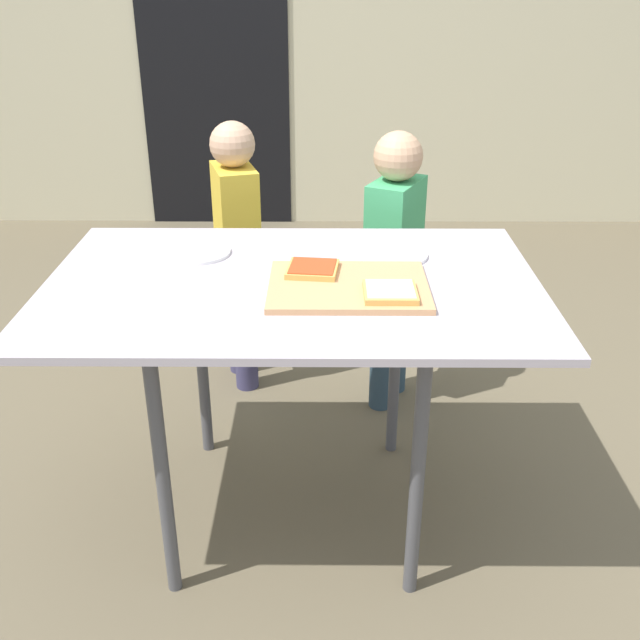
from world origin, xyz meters
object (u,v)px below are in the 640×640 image
at_px(dining_table, 293,304).
at_px(child_right, 394,255).
at_px(pizza_slice_near_right, 390,292).
at_px(pizza_slice_far_left, 312,269).
at_px(child_left, 237,242).
at_px(plate_white_left, 197,252).
at_px(plate_white_right, 394,255).
at_px(cutting_board, 348,286).

relative_size(dining_table, child_right, 1.27).
relative_size(dining_table, pizza_slice_near_right, 9.94).
relative_size(pizza_slice_near_right, child_right, 0.13).
bearing_deg(dining_table, pizza_slice_near_right, -26.99).
bearing_deg(dining_table, child_right, 63.37).
relative_size(pizza_slice_far_left, child_left, 0.14).
xyz_separation_m(pizza_slice_far_left, child_right, (0.28, 0.64, -0.21)).
bearing_deg(child_right, plate_white_left, -143.02).
bearing_deg(plate_white_right, pizza_slice_far_left, -145.90).
distance_m(plate_white_left, child_right, 0.80).
bearing_deg(cutting_board, pizza_slice_near_right, -35.19).
relative_size(cutting_board, pizza_slice_far_left, 2.83).
relative_size(cutting_board, plate_white_right, 2.12).
bearing_deg(pizza_slice_far_left, plate_white_right, 34.10).
xyz_separation_m(dining_table, child_right, (0.34, 0.67, -0.11)).
distance_m(plate_white_left, child_left, 0.64).
xyz_separation_m(dining_table, pizza_slice_near_right, (0.25, -0.13, 0.09)).
xyz_separation_m(plate_white_right, child_right, (0.05, 0.49, -0.19)).
bearing_deg(child_right, plate_white_right, -95.71).
bearing_deg(child_right, pizza_slice_near_right, -96.01).
height_order(pizza_slice_far_left, child_left, child_left).
xyz_separation_m(pizza_slice_far_left, child_left, (-0.30, 0.79, -0.21)).
bearing_deg(plate_white_left, cutting_board, -30.38).
relative_size(plate_white_left, child_right, 0.19).
bearing_deg(cutting_board, dining_table, 159.52).
xyz_separation_m(cutting_board, pizza_slice_far_left, (-0.09, 0.08, 0.02)).
bearing_deg(dining_table, plate_white_right, 32.46).
distance_m(dining_table, plate_white_right, 0.35).
height_order(dining_table, plate_white_left, plate_white_left).
distance_m(pizza_slice_far_left, plate_white_left, 0.38).
height_order(dining_table, plate_white_right, plate_white_right).
bearing_deg(pizza_slice_near_right, dining_table, 153.01).
relative_size(plate_white_right, child_right, 0.19).
xyz_separation_m(dining_table, cutting_board, (0.15, -0.06, 0.08)).
height_order(cutting_board, pizza_slice_far_left, pizza_slice_far_left).
xyz_separation_m(dining_table, plate_white_right, (0.29, 0.18, 0.07)).
distance_m(dining_table, plate_white_left, 0.36).
bearing_deg(cutting_board, plate_white_left, 149.62).
distance_m(pizza_slice_near_right, child_left, 1.08).
bearing_deg(plate_white_left, dining_table, -34.85).
height_order(dining_table, pizza_slice_far_left, pizza_slice_far_left).
height_order(plate_white_right, child_left, child_left).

